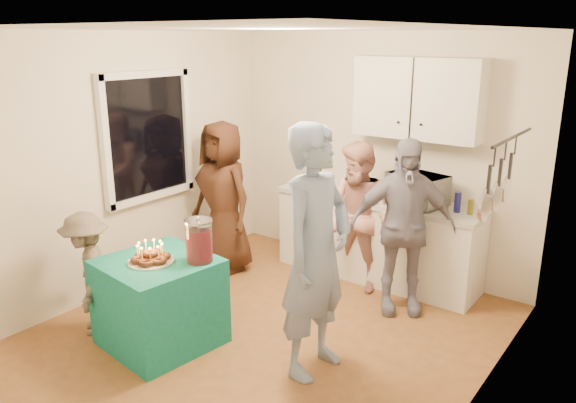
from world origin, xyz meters
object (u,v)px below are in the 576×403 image
Objects in this scene: punch_jar at (199,242)px; party_table at (160,302)px; counter at (377,240)px; woman_back_center at (359,218)px; man_birthday at (316,253)px; woman_back_left at (223,197)px; microwave at (417,189)px; woman_back_right at (402,227)px; child_near_left at (88,273)px.

party_table is at bearing -145.90° from punch_jar.
woman_back_center reaches higher than counter.
man_birthday is at bearing -62.70° from woman_back_center.
man_birthday reaches higher than woman_back_left.
woman_back_left is at bearing -151.90° from counter.
woman_back_right reaches higher than microwave.
party_table is (-1.25, -2.32, -0.69)m from microwave.
microwave reaches higher than punch_jar.
party_table is at bearing -60.19° from woman_back_left.
woman_back_right is (0.09, 1.31, -0.14)m from man_birthday.
microwave is 2.73m from party_table.
child_near_left is at bearing 110.49° from man_birthday.
party_table is at bearing 54.29° from child_near_left.
woman_back_right is (2.03, 0.25, -0.00)m from woman_back_left.
man_birthday is 1.32m from woman_back_right.
woman_back_left is at bearing 152.55° from woman_back_right.
man_birthday reaches higher than microwave.
party_table is 0.51× the size of woman_back_right.
man_birthday reaches higher than party_table.
woman_back_right is 2.86m from child_near_left.
man_birthday is 1.17× the size of woman_back_left.
man_birthday is (0.98, 0.26, 0.05)m from punch_jar.
woman_back_left reaches higher than woman_back_center.
child_near_left reaches higher than counter.
microwave reaches higher than child_near_left.
man_birthday is at bearing 19.82° from party_table.
counter is 0.50m from woman_back_center.
woman_back_right is 1.52× the size of child_near_left.
party_table is 0.77× the size of child_near_left.
child_near_left reaches higher than party_table.
woman_back_right is at bearing -46.02° from counter.
woman_back_left is (-0.96, 1.32, -0.09)m from punch_jar.
woman_back_left is at bearing 125.94° from punch_jar.
counter is 0.76m from microwave.
woman_back_left is (-0.66, 1.52, 0.46)m from party_table.
counter is 1.99m from man_birthday.
woman_back_right is at bearing -8.39° from woman_back_center.
party_table is 0.66m from punch_jar.
man_birthday reaches higher than woman_back_right.
woman_back_left is (-1.93, 1.06, -0.14)m from man_birthday.
party_table is 1.72m from woman_back_left.
woman_back_center is at bearing 91.32° from child_near_left.
counter is 1.75m from woman_back_left.
man_birthday is 1.78× the size of child_near_left.
man_birthday is (1.28, 0.46, 0.60)m from party_table.
counter reaches higher than party_table.
woman_back_right is at bearing 79.72° from child_near_left.
woman_back_right is (0.12, -0.55, -0.22)m from microwave.
child_near_left is at bearing -160.85° from party_table.
child_near_left is at bearing -112.96° from microwave.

